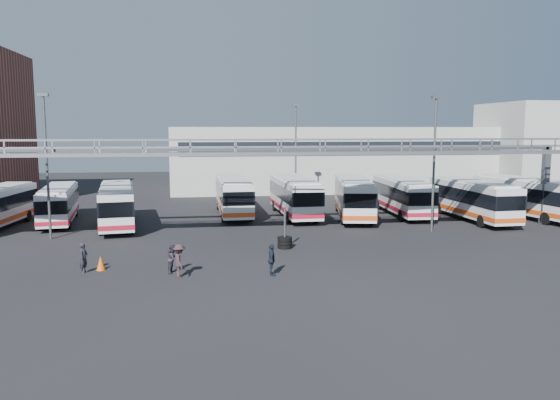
{
  "coord_description": "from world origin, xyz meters",
  "views": [
    {
      "loc": [
        -5.12,
        -31.95,
        7.75
      ],
      "look_at": [
        0.18,
        6.0,
        2.77
      ],
      "focal_mm": 35.0,
      "sensor_mm": 36.0,
      "label": 1
    }
  ],
  "objects": [
    {
      "name": "tire_stack",
      "position": [
        0.04,
        2.74,
        0.46
      ],
      "size": [
        0.95,
        0.95,
        2.72
      ],
      "color": "black",
      "rests_on": "ground"
    },
    {
      "name": "bus_9",
      "position": [
        22.96,
        12.3,
        1.92
      ],
      "size": [
        4.64,
        11.72,
        3.47
      ],
      "rotation": [
        0.0,
        0.0,
        0.18
      ],
      "color": "silver",
      "rests_on": "ground"
    },
    {
      "name": "bus_7",
      "position": [
        12.65,
        15.15,
        1.84
      ],
      "size": [
        3.03,
        11.08,
        3.33
      ],
      "rotation": [
        0.0,
        0.0,
        -0.04
      ],
      "color": "silver",
      "rests_on": "ground"
    },
    {
      "name": "pedestrian_b",
      "position": [
        -6.88,
        -2.51,
        0.77
      ],
      "size": [
        0.77,
        0.89,
        1.55
      ],
      "primitive_type": "imported",
      "rotation": [
        0.0,
        0.0,
        1.29
      ],
      "color": "#2A2331",
      "rests_on": "ground"
    },
    {
      "name": "bus_5",
      "position": [
        2.82,
        15.7,
        1.92
      ],
      "size": [
        3.04,
        11.52,
        3.47
      ],
      "rotation": [
        0.0,
        0.0,
        0.03
      ],
      "color": "silver",
      "rests_on": "ground"
    },
    {
      "name": "bus_2",
      "position": [
        -12.08,
        12.5,
        1.84
      ],
      "size": [
        4.05,
        11.19,
        3.32
      ],
      "rotation": [
        0.0,
        0.0,
        0.14
      ],
      "color": "silver",
      "rests_on": "ground"
    },
    {
      "name": "cone_right",
      "position": [
        -10.89,
        -1.39,
        0.39
      ],
      "size": [
        0.61,
        0.61,
        0.78
      ],
      "primitive_type": "cone",
      "rotation": [
        0.0,
        0.0,
        0.3
      ],
      "color": "#E8570C",
      "rests_on": "ground"
    },
    {
      "name": "ground",
      "position": [
        0.0,
        0.0,
        0.0
      ],
      "size": [
        140.0,
        140.0,
        0.0
      ],
      "primitive_type": "plane",
      "color": "black",
      "rests_on": "ground"
    },
    {
      "name": "bus_1",
      "position": [
        -17.1,
        14.9,
        1.7
      ],
      "size": [
        3.7,
        10.34,
        3.07
      ],
      "rotation": [
        0.0,
        0.0,
        0.14
      ],
      "color": "silver",
      "rests_on": "ground"
    },
    {
      "name": "bus_6",
      "position": [
        7.87,
        14.22,
        1.93
      ],
      "size": [
        4.7,
        11.8,
        3.5
      ],
      "rotation": [
        0.0,
        0.0,
        -0.18
      ],
      "color": "silver",
      "rests_on": "ground"
    },
    {
      "name": "bus_4",
      "position": [
        -2.53,
        17.1,
        1.9
      ],
      "size": [
        2.91,
        11.37,
        3.44
      ],
      "rotation": [
        0.0,
        0.0,
        0.03
      ],
      "color": "silver",
      "rests_on": "ground"
    },
    {
      "name": "light_pole_left",
      "position": [
        -16.0,
        8.0,
        5.73
      ],
      "size": [
        0.7,
        0.35,
        10.21
      ],
      "color": "#4C4F54",
      "rests_on": "ground"
    },
    {
      "name": "pedestrian_d",
      "position": [
        -1.65,
        -3.84,
        0.85
      ],
      "size": [
        0.48,
        1.03,
        1.71
      ],
      "primitive_type": "imported",
      "rotation": [
        0.0,
        0.0,
        1.5
      ],
      "color": "black",
      "rests_on": "ground"
    },
    {
      "name": "light_pole_mid",
      "position": [
        12.0,
        7.0,
        5.73
      ],
      "size": [
        0.7,
        0.35,
        10.21
      ],
      "color": "#4C4F54",
      "rests_on": "ground"
    },
    {
      "name": "bus_8",
      "position": [
        17.59,
        11.59,
        1.89
      ],
      "size": [
        3.06,
        11.34,
        3.41
      ],
      "rotation": [
        0.0,
        0.0,
        0.04
      ],
      "color": "silver",
      "rests_on": "ground"
    },
    {
      "name": "warehouse",
      "position": [
        12.0,
        38.0,
        4.0
      ],
      "size": [
        42.0,
        14.0,
        8.0
      ],
      "primitive_type": "cube",
      "color": "#9E9E99",
      "rests_on": "ground"
    },
    {
      "name": "light_pole_back",
      "position": [
        4.0,
        22.0,
        5.73
      ],
      "size": [
        0.7,
        0.35,
        10.21
      ],
      "color": "#4C4F54",
      "rests_on": "ground"
    },
    {
      "name": "pedestrian_a",
      "position": [
        -11.66,
        -1.93,
        0.84
      ],
      "size": [
        0.55,
        0.7,
        1.68
      ],
      "primitive_type": "imported",
      "rotation": [
        0.0,
        0.0,
        1.31
      ],
      "color": "black",
      "rests_on": "ground"
    },
    {
      "name": "gantry",
      "position": [
        0.0,
        5.87,
        5.51
      ],
      "size": [
        51.4,
        5.15,
        7.1
      ],
      "color": "gray",
      "rests_on": "ground"
    },
    {
      "name": "pedestrian_c",
      "position": [
        -6.49,
        -3.54,
        0.89
      ],
      "size": [
        0.87,
        1.26,
        1.79
      ],
      "primitive_type": "imported",
      "rotation": [
        0.0,
        0.0,
        1.76
      ],
      "color": "#332223",
      "rests_on": "ground"
    },
    {
      "name": "building_right",
      "position": [
        38.0,
        32.0,
        5.5
      ],
      "size": [
        14.0,
        12.0,
        11.0
      ],
      "primitive_type": "cube",
      "color": "#B2B2AD",
      "rests_on": "ground"
    }
  ]
}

